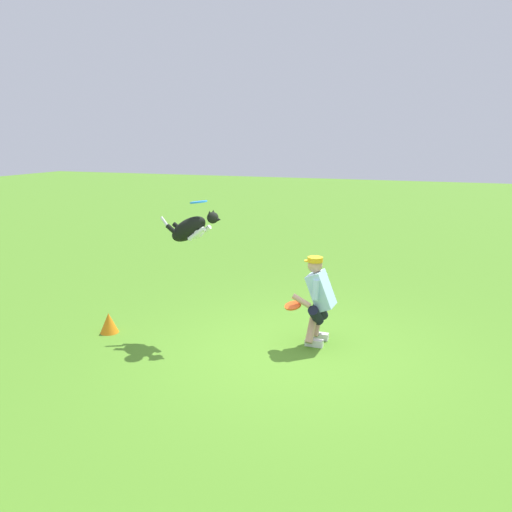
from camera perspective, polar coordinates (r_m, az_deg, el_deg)
name	(u,v)px	position (r m, az deg, el deg)	size (l,w,h in m)	color
ground_plane	(291,351)	(7.30, 4.02, -10.64)	(60.00, 60.00, 0.00)	#508826
person	(318,298)	(7.36, 7.07, -4.70)	(0.59, 0.65, 1.29)	silver
dog	(191,229)	(7.58, -7.35, 3.10)	(1.05, 0.34, 0.59)	black
frisbee_flying	(199,202)	(7.44, -6.51, 6.10)	(0.25, 0.25, 0.02)	#268AED
frisbee_held	(293,306)	(7.26, 4.20, -5.61)	(0.24, 0.24, 0.02)	#EE551A
training_cone	(109,323)	(8.19, -16.30, -7.27)	(0.29, 0.29, 0.32)	orange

